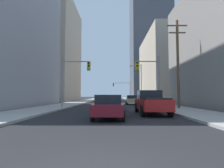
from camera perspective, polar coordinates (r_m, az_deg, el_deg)
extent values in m
cube|color=#9E9E99|center=(54.17, -7.24, -4.94)|extent=(3.94, 160.00, 0.15)
cube|color=#9E9E99|center=(54.09, 7.52, -4.94)|extent=(3.94, 160.00, 0.15)
cube|color=maroon|center=(15.25, 11.88, -5.96)|extent=(2.00, 5.40, 0.80)
cube|color=black|center=(16.19, 11.17, -3.17)|extent=(1.80, 1.80, 0.70)
cube|color=black|center=(13.91, 12.96, -4.34)|extent=(1.76, 2.38, 0.10)
cylinder|color=black|center=(16.82, 7.50, -7.13)|extent=(0.28, 0.80, 0.80)
cylinder|color=black|center=(17.16, 13.92, -6.99)|extent=(0.28, 0.80, 0.80)
cylinder|color=black|center=(13.41, 9.31, -8.06)|extent=(0.28, 0.80, 0.80)
cylinder|color=black|center=(13.83, 17.27, -7.80)|extent=(0.28, 0.80, 0.80)
cube|color=maroon|center=(12.15, -1.06, -7.42)|extent=(1.88, 4.23, 0.65)
cube|color=black|center=(11.97, -1.08, -4.60)|extent=(1.62, 1.93, 0.55)
cylinder|color=black|center=(13.56, -4.60, -8.38)|extent=(0.22, 0.64, 0.64)
cylinder|color=black|center=(13.52, 2.79, -8.40)|extent=(0.22, 0.64, 0.64)
cylinder|color=black|center=(10.90, -5.87, -9.57)|extent=(0.22, 0.64, 0.64)
cylinder|color=black|center=(10.84, 3.37, -9.61)|extent=(0.22, 0.64, 0.64)
cube|color=#141E4C|center=(18.94, -0.40, -6.01)|extent=(1.83, 4.21, 0.65)
cube|color=black|center=(18.78, -0.40, -4.20)|extent=(1.60, 1.91, 0.55)
cylinder|color=black|center=(20.33, -2.79, -6.75)|extent=(0.22, 0.64, 0.64)
cylinder|color=black|center=(20.31, 2.12, -6.75)|extent=(0.22, 0.64, 0.64)
cylinder|color=black|center=(17.65, -3.29, -7.24)|extent=(0.22, 0.64, 0.64)
cylinder|color=black|center=(17.63, 2.37, -7.25)|extent=(0.22, 0.64, 0.64)
cube|color=black|center=(26.82, 0.08, -5.26)|extent=(1.91, 4.25, 0.65)
cube|color=black|center=(26.66, 0.08, -3.99)|extent=(1.63, 1.94, 0.55)
cylinder|color=black|center=(28.20, -1.67, -5.84)|extent=(0.22, 0.64, 0.64)
cylinder|color=black|center=(28.19, 1.86, -5.84)|extent=(0.22, 0.64, 0.64)
cylinder|color=black|center=(25.51, -1.90, -6.08)|extent=(0.22, 0.64, 0.64)
cylinder|color=black|center=(25.50, 2.01, -6.09)|extent=(0.22, 0.64, 0.64)
cube|color=#C6B793|center=(32.00, 5.97, -4.96)|extent=(1.88, 4.23, 0.65)
cube|color=black|center=(31.84, 5.99, -3.88)|extent=(1.62, 1.93, 0.55)
cylinder|color=black|center=(33.28, 4.26, -5.47)|extent=(0.22, 0.64, 0.64)
cylinder|color=black|center=(33.44, 7.23, -5.44)|extent=(0.22, 0.64, 0.64)
cylinder|color=black|center=(30.60, 4.59, -5.64)|extent=(0.22, 0.64, 0.64)
cylinder|color=black|center=(30.77, 7.82, -5.61)|extent=(0.22, 0.64, 0.64)
cylinder|color=gray|center=(22.35, -14.76, 0.53)|extent=(0.18, 0.18, 6.00)
cylinder|color=gray|center=(22.30, -10.90, 6.71)|extent=(3.01, 0.12, 0.12)
cube|color=gold|center=(21.97, -7.04, 5.44)|extent=(0.38, 0.30, 1.05)
sphere|color=black|center=(21.85, -7.09, 6.39)|extent=(0.24, 0.24, 0.24)
sphere|color=black|center=(21.80, -7.10, 5.51)|extent=(0.24, 0.24, 0.24)
sphere|color=#19D833|center=(21.75, -7.11, 4.62)|extent=(0.24, 0.24, 0.24)
cylinder|color=gray|center=(22.19, 14.12, 0.55)|extent=(0.18, 0.18, 6.00)
cylinder|color=gray|center=(22.22, 10.83, 6.74)|extent=(2.53, 0.12, 0.12)
cube|color=gold|center=(21.95, 7.58, 5.45)|extent=(0.38, 0.30, 1.05)
sphere|color=black|center=(21.83, 7.63, 6.40)|extent=(0.24, 0.24, 0.24)
sphere|color=black|center=(21.78, 7.64, 5.52)|extent=(0.24, 0.24, 0.24)
sphere|color=#19D833|center=(21.73, 7.64, 4.63)|extent=(0.24, 0.24, 0.24)
cylinder|color=gray|center=(59.30, 5.55, -2.00)|extent=(0.18, 0.18, 6.00)
cylinder|color=gray|center=(59.23, 2.99, 0.32)|extent=(5.27, 0.12, 0.12)
cube|color=gold|center=(59.14, 0.44, -0.19)|extent=(0.38, 0.30, 1.05)
sphere|color=red|center=(58.99, 0.44, 0.15)|extent=(0.24, 0.24, 0.24)
sphere|color=black|center=(58.97, 0.44, -0.18)|extent=(0.24, 0.24, 0.24)
sphere|color=black|center=(58.95, 0.44, -0.51)|extent=(0.24, 0.24, 0.24)
cylinder|color=brown|center=(21.76, 19.33, 5.71)|extent=(0.28, 0.28, 9.76)
cube|color=brown|center=(22.82, 19.11, 16.38)|extent=(2.20, 0.12, 0.12)
cube|color=brown|center=(22.57, 19.15, 14.47)|extent=(1.80, 0.12, 0.12)
cylinder|color=gray|center=(36.60, 8.86, 0.12)|extent=(0.16, 0.16, 7.50)
cylinder|color=gray|center=(36.86, 7.28, 5.63)|extent=(1.97, 0.10, 0.10)
ellipsoid|color=#4C4C51|center=(36.75, 5.75, 5.49)|extent=(0.56, 0.32, 0.20)
cube|color=#B7A893|center=(55.82, -21.41, 8.88)|extent=(19.97, 20.27, 26.40)
cube|color=#B7A893|center=(58.05, 18.90, 4.52)|extent=(17.82, 26.35, 18.73)
cube|color=#4C515B|center=(100.32, 11.38, 17.41)|extent=(18.51, 19.66, 74.28)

